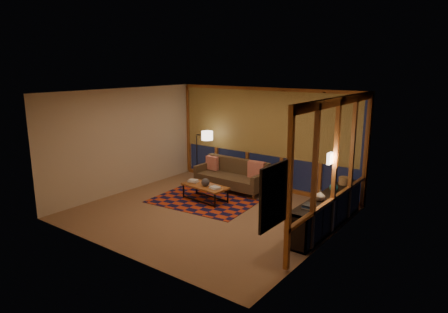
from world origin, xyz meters
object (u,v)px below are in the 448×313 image
Objects in this scene: coffee_table at (205,193)px; sofa at (231,175)px; bookshelf at (327,211)px; floor_lamp at (197,155)px.

sofa is at bearing 95.08° from coffee_table.
bookshelf is at bearing 9.17° from coffee_table.
coffee_table is 0.80× the size of floor_lamp.
bookshelf is at bearing -15.46° from sofa.
floor_lamp reaches higher than sofa.
coffee_table is 0.42× the size of bookshelf.
floor_lamp is 4.51m from bookshelf.
sofa is 3.17m from bookshelf.
sofa is 1.38m from floor_lamp.
floor_lamp is 0.52× the size of bookshelf.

